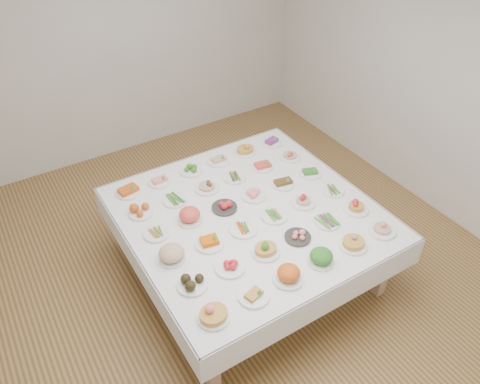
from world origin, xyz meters
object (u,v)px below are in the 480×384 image
dish_0 (213,312)px  dish_35 (272,141)px  display_table (249,218)px  dish_18 (157,233)px

dish_0 → dish_35: bearing=45.1°
display_table → dish_0: bearing=-134.9°
dish_0 → dish_18: dish_0 is taller
dish_0 → display_table: bearing=45.1°
display_table → dish_0: 1.18m
display_table → dish_35: dish_35 is taller
display_table → dish_0: size_ratio=9.43×
display_table → dish_35: 1.16m
dish_0 → dish_18: (0.01, 1.00, -0.05)m
dish_18 → dish_35: size_ratio=0.99×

